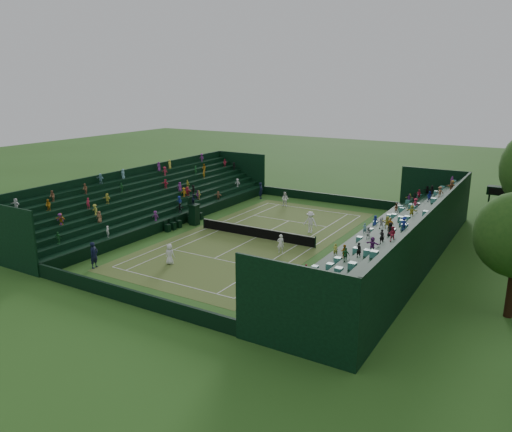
% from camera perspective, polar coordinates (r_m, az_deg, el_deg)
% --- Properties ---
extents(ground, '(160.00, 160.00, 0.00)m').
position_cam_1_polar(ground, '(44.61, -0.00, -2.48)').
color(ground, '#2E5D1D').
rests_on(ground, ground).
extents(court_surface, '(12.97, 26.77, 0.01)m').
position_cam_1_polar(court_surface, '(44.61, -0.00, -2.47)').
color(court_surface, '#336B23').
rests_on(court_surface, ground).
extents(perimeter_wall_north, '(17.17, 0.20, 1.00)m').
position_cam_1_polar(perimeter_wall_north, '(58.21, 8.07, 2.06)').
color(perimeter_wall_north, black).
rests_on(perimeter_wall_north, ground).
extents(perimeter_wall_south, '(17.17, 0.20, 1.00)m').
position_cam_1_polar(perimeter_wall_south, '(32.72, -14.63, -8.78)').
color(perimeter_wall_south, black).
rests_on(perimeter_wall_south, ground).
extents(perimeter_wall_east, '(0.20, 31.77, 1.00)m').
position_cam_1_polar(perimeter_wall_east, '(40.96, 10.25, -3.62)').
color(perimeter_wall_east, black).
rests_on(perimeter_wall_east, ground).
extents(perimeter_wall_west, '(0.20, 31.77, 1.00)m').
position_cam_1_polar(perimeter_wall_west, '(49.20, -8.51, -0.36)').
color(perimeter_wall_west, black).
rests_on(perimeter_wall_west, ground).
extents(north_grandstand, '(6.60, 32.00, 4.90)m').
position_cam_1_polar(north_grandstand, '(39.46, 16.00, -3.10)').
color(north_grandstand, black).
rests_on(north_grandstand, ground).
extents(south_grandstand, '(6.60, 32.00, 4.90)m').
position_cam_1_polar(south_grandstand, '(51.63, -12.15, 1.40)').
color(south_grandstand, black).
rests_on(south_grandstand, ground).
extents(tennis_net, '(11.67, 0.10, 1.06)m').
position_cam_1_polar(tennis_net, '(44.46, -0.00, -1.83)').
color(tennis_net, black).
rests_on(tennis_net, ground).
extents(scoreboard_tower, '(2.00, 1.00, 3.70)m').
position_cam_1_polar(scoreboard_tower, '(53.64, 25.95, 2.46)').
color(scoreboard_tower, black).
rests_on(scoreboard_tower, ground).
extents(umpire_chair, '(0.97, 0.97, 3.05)m').
position_cam_1_polar(umpire_chair, '(48.62, -7.09, 0.48)').
color(umpire_chair, black).
rests_on(umpire_chair, ground).
extents(courtside_chairs, '(0.47, 5.44, 1.02)m').
position_cam_1_polar(courtside_chairs, '(48.78, -8.17, -0.62)').
color(courtside_chairs, black).
rests_on(courtside_chairs, ground).
extents(player_near_west, '(0.87, 0.66, 1.59)m').
position_cam_1_polar(player_near_west, '(38.56, -9.83, -4.33)').
color(player_near_west, white).
rests_on(player_near_west, ground).
extents(player_near_east, '(0.68, 0.65, 1.57)m').
position_cam_1_polar(player_near_east, '(40.52, 2.83, -3.17)').
color(player_near_east, white).
rests_on(player_near_east, ground).
extents(player_far_west, '(0.89, 0.74, 1.66)m').
position_cam_1_polar(player_far_west, '(55.56, 3.35, 1.91)').
color(player_far_west, white).
rests_on(player_far_west, ground).
extents(player_far_east, '(1.31, 0.78, 2.01)m').
position_cam_1_polar(player_far_east, '(46.08, 6.22, -0.69)').
color(player_far_east, white).
rests_on(player_far_east, ground).
extents(line_judge_north, '(0.63, 0.81, 1.97)m').
position_cam_1_polar(line_judge_north, '(59.21, 0.57, 2.92)').
color(line_judge_north, black).
rests_on(line_judge_north, ground).
extents(line_judge_south, '(0.59, 0.80, 2.01)m').
position_cam_1_polar(line_judge_south, '(39.12, -18.03, -4.26)').
color(line_judge_south, black).
rests_on(line_judge_south, ground).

